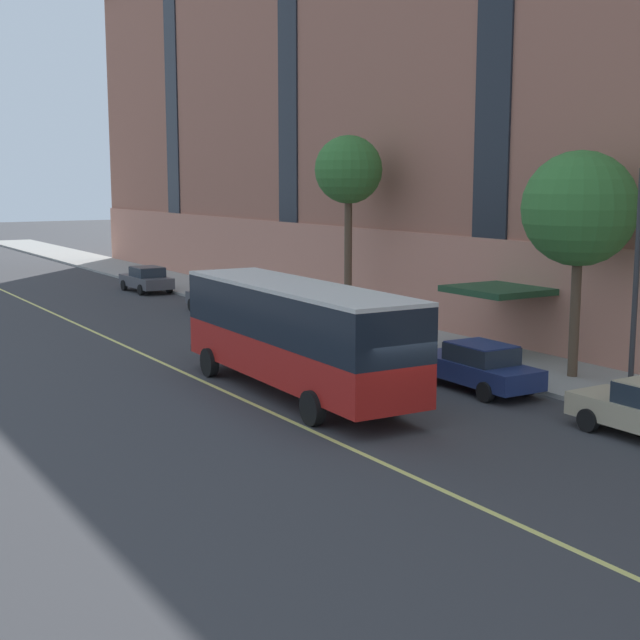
% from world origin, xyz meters
% --- Properties ---
extents(ground_plane, '(260.00, 260.00, 0.00)m').
position_xyz_m(ground_plane, '(0.00, 0.00, 0.00)').
color(ground_plane, '#38383A').
extents(sidewalk, '(4.70, 160.00, 0.15)m').
position_xyz_m(sidewalk, '(8.71, 3.00, 0.07)').
color(sidewalk, '#9E9B93').
rests_on(sidewalk, ground).
extents(city_bus, '(3.15, 11.32, 3.55)m').
position_xyz_m(city_bus, '(-0.30, 4.71, 2.06)').
color(city_bus, red).
rests_on(city_bus, ground).
extents(parked_car_darkgray_0, '(2.06, 4.54, 1.56)m').
position_xyz_m(parked_car_darkgray_0, '(5.31, 32.25, 0.78)').
color(parked_car_darkgray_0, '#4C4C51').
rests_on(parked_car_darkgray_0, ground).
extents(parked_car_navy_3, '(2.02, 4.76, 1.56)m').
position_xyz_m(parked_car_navy_3, '(5.08, 2.19, 0.78)').
color(parked_car_navy_3, navy).
rests_on(parked_car_navy_3, ground).
extents(parked_car_darkgray_5, '(1.98, 4.27, 1.56)m').
position_xyz_m(parked_car_darkgray_5, '(5.19, 22.02, 0.78)').
color(parked_car_darkgray_5, '#4C4C51').
rests_on(parked_car_darkgray_5, ground).
extents(parked_car_red_6, '(2.00, 4.36, 1.56)m').
position_xyz_m(parked_car_red_6, '(5.13, 11.64, 0.78)').
color(parked_car_red_6, '#B21E19').
rests_on(parked_car_red_6, ground).
extents(street_tree_mid_block, '(3.84, 3.84, 7.60)m').
position_xyz_m(street_tree_mid_block, '(8.78, 1.52, 5.80)').
color(street_tree_mid_block, brown).
rests_on(street_tree_mid_block, sidewalk).
extents(street_tree_far_uptown, '(3.12, 3.12, 8.65)m').
position_xyz_m(street_tree_far_uptown, '(8.78, 15.32, 7.14)').
color(street_tree_far_uptown, brown).
rests_on(street_tree_far_uptown, sidewalk).
extents(lane_centerline, '(0.16, 140.00, 0.01)m').
position_xyz_m(lane_centerline, '(-2.00, 3.00, 0.00)').
color(lane_centerline, '#E0D66B').
rests_on(lane_centerline, ground).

